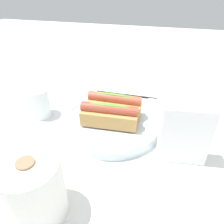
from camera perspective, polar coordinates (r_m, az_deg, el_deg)
ground_plane at (r=0.65m, az=1.11°, el=-3.28°), size 2.40×2.40×0.00m
serving_bowl at (r=0.63m, az=-0.00°, el=-2.61°), size 0.27×0.27×0.03m
hotdog_front at (r=0.63m, az=0.67°, el=1.97°), size 0.15×0.05×0.06m
hotdog_back at (r=0.58m, az=-0.72°, el=-0.84°), size 0.15×0.05×0.06m
water_glass at (r=0.70m, az=-18.45°, el=2.09°), size 0.07×0.07×0.09m
paper_towel_roll at (r=0.43m, az=-19.68°, el=-18.27°), size 0.11×0.11×0.13m
napkin_box at (r=0.53m, az=18.26°, el=-5.34°), size 0.11×0.05×0.15m
chopstick_near at (r=0.79m, az=1.36°, el=4.46°), size 0.22×0.01×0.01m
chopstick_far at (r=0.79m, az=3.66°, el=4.65°), size 0.22×0.01×0.01m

